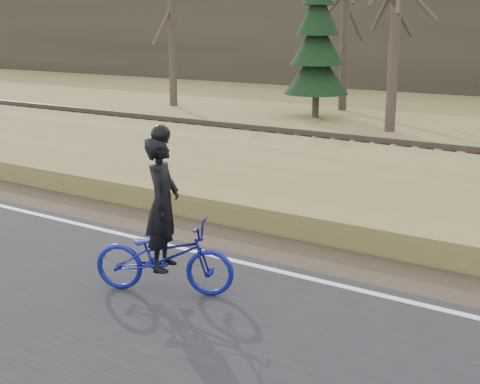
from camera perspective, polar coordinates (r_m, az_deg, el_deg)
The scene contains 12 objects.
ground at distance 10.69m, azimuth -3.64°, elevation -5.92°, with size 120.00×120.00×0.00m, color olive.
road at distance 8.99m, azimuth -13.60°, elevation -10.11°, with size 120.00×6.00×0.06m, color black.
edge_line at distance 10.82m, azimuth -3.00°, elevation -5.30°, with size 120.00×0.12×0.01m, color silver.
shoulder at distance 11.60m, azimuth -0.00°, elevation -4.15°, with size 120.00×1.60×0.04m, color #473A2B.
embankment at distance 14.03m, azimuth 6.90°, elevation -0.17°, with size 120.00×5.00×0.44m, color olive.
ballast at distance 17.42m, azimuth 12.69°, elevation 2.41°, with size 120.00×3.00×0.45m, color slate.
railroad at distance 17.36m, azimuth 12.74°, elevation 3.39°, with size 120.00×2.40×0.29m.
cyclist at distance 9.16m, azimuth -6.53°, elevation -4.15°, with size 2.06×1.41×2.34m.
bare_tree_far_left at distance 31.10m, azimuth -5.86°, elevation 14.70°, with size 0.36×0.36×8.01m, color #463B33.
bare_tree_left at distance 29.63m, azimuth 9.03°, elevation 15.48°, with size 0.36×0.36×8.89m, color #463B33.
bare_tree_near_left at distance 23.91m, azimuth 13.10°, elevation 13.47°, with size 0.36×0.36×7.06m, color #463B33.
conifer at distance 27.17m, azimuth 6.61°, elevation 12.51°, with size 2.60×2.60×6.20m.
Camera 1 is at (6.20, -7.91, 3.66)m, focal length 50.00 mm.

